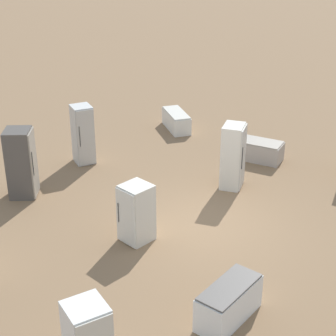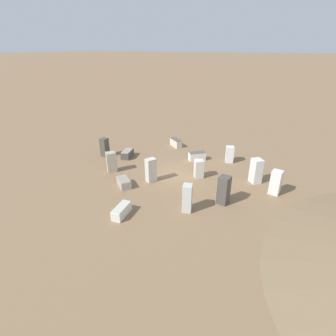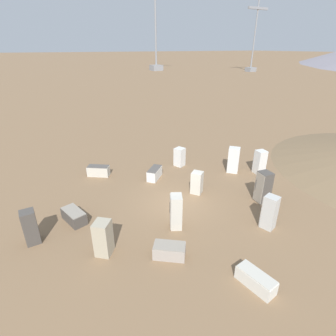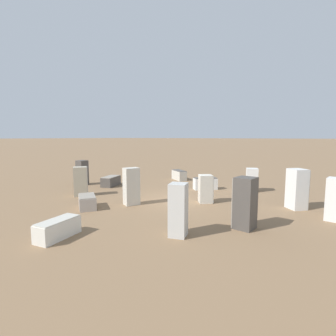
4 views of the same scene
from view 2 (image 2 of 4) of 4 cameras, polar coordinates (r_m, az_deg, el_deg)
The scene contains 15 objects.
ground_plane at distance 21.50m, azimuth 1.64°, elevation -1.38°, with size 1000.00×1000.00×0.00m, color #846647.
discarded_fridge_0 at distance 16.61m, azimuth -10.07°, elevation -9.15°, with size 0.87×1.64×0.64m.
discarded_fridge_1 at distance 27.51m, azimuth 1.75°, elevation 5.50°, with size 1.64×1.38×0.76m.
discarded_fridge_2 at distance 19.83m, azimuth -9.59°, elevation -3.13°, with size 1.59×1.43×0.63m.
discarded_fridge_3 at distance 22.17m, azimuth -12.20°, elevation 1.29°, with size 1.00×1.02×1.69m.
discarded_fridge_4 at distance 20.95m, azimuth 18.67°, elevation -0.60°, with size 1.06×1.06×1.91m.
discarded_fridge_5 at distance 20.88m, azimuth 6.77°, elevation -0.17°, with size 0.95×0.94×1.45m.
discarded_fridge_6 at distance 16.51m, azimuth 4.21°, elevation -6.52°, with size 0.74×0.81×1.85m.
discarded_fridge_7 at distance 19.85m, azimuth 22.41°, elevation -2.91°, with size 0.75×0.78×1.77m.
discarded_fridge_8 at distance 25.02m, azimuth -8.83°, elevation 3.08°, with size 1.17×1.70×0.68m.
discarded_fridge_9 at distance 20.07m, azimuth -3.77°, elevation -0.46°, with size 0.84×0.90×1.88m.
discarded_fridge_10 at distance 24.20m, azimuth 13.25°, elevation 2.93°, with size 0.89×0.92×1.46m.
discarded_fridge_11 at distance 24.19m, azimuth 6.33°, elevation 2.57°, with size 1.52×1.50×0.77m.
discarded_fridge_12 at distance 25.56m, azimuth -13.62°, elevation 4.42°, with size 0.64×0.72×1.75m.
discarded_fridge_13 at distance 17.62m, azimuth 11.97°, elevation -4.70°, with size 0.79×0.80×1.94m.
Camera 2 is at (-9.01, 17.04, 9.52)m, focal length 28.00 mm.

